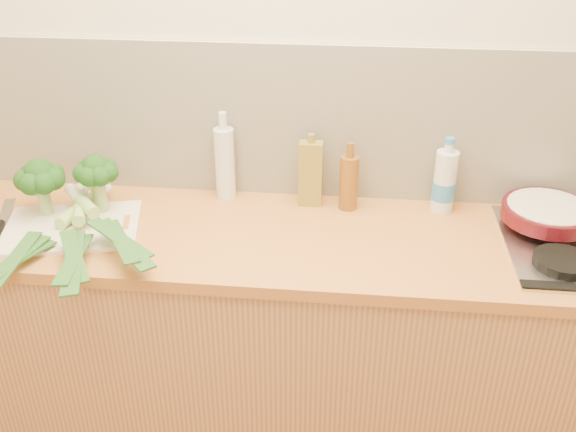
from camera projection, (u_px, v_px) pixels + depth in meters
The scene contains 14 objects.
room_shell at pixel (284, 123), 2.20m from camera, with size 3.50×3.50×3.50m.
counter at pixel (275, 341), 2.29m from camera, with size 3.20×0.62×0.90m.
chopping_board at pixel (72, 227), 2.09m from camera, with size 0.43×0.31×0.01m, color beige.
broccoli_left at pixel (40, 178), 2.10m from camera, with size 0.16×0.16×0.20m.
broccoli_right at pixel (96, 173), 2.12m from camera, with size 0.15×0.15×0.20m.
leek_front at pixel (62, 222), 2.06m from camera, with size 0.19×0.70×0.04m.
leek_mid at pixel (78, 222), 2.03m from camera, with size 0.26×0.65×0.04m.
leek_back at pixel (97, 216), 2.03m from camera, with size 0.45×0.49×0.04m.
chefs_knife at pixel (0, 227), 2.09m from camera, with size 0.14×0.32×0.02m.
skillet at pixel (549, 212), 2.06m from camera, with size 0.42×0.29×0.05m.
oil_tin at pixel (311, 173), 2.20m from camera, with size 0.08×0.05×0.26m.
glass_bottle at pixel (225, 162), 2.24m from camera, with size 0.07×0.07×0.32m.
amber_bottle at pixel (349, 181), 2.18m from camera, with size 0.06×0.06×0.24m.
water_bottle at pixel (444, 183), 2.17m from camera, with size 0.08×0.08×0.25m.
Camera 1 is at (0.24, -0.58, 1.95)m, focal length 40.00 mm.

